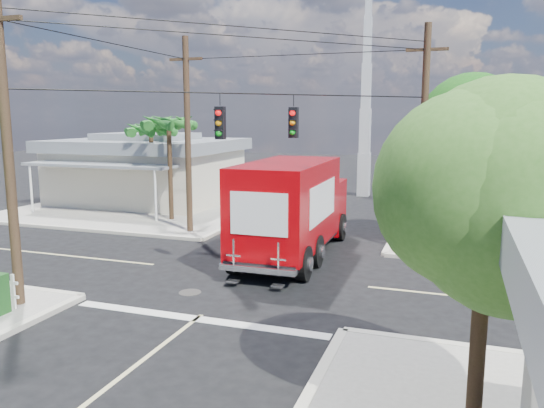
% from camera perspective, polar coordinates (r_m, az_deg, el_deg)
% --- Properties ---
extents(ground, '(120.00, 120.00, 0.00)m').
position_cam_1_polar(ground, '(18.64, -2.03, -7.64)').
color(ground, black).
rests_on(ground, ground).
extents(sidewalk_nw, '(14.12, 14.12, 0.14)m').
position_cam_1_polar(sidewalk_nw, '(32.95, -12.92, -0.27)').
color(sidewalk_nw, gray).
rests_on(sidewalk_nw, ground).
extents(road_markings, '(32.00, 32.00, 0.01)m').
position_cam_1_polar(road_markings, '(17.34, -3.81, -8.96)').
color(road_markings, beige).
rests_on(road_markings, ground).
extents(building_nw, '(10.80, 10.20, 4.30)m').
position_cam_1_polar(building_nw, '(34.59, -13.24, 3.76)').
color(building_nw, beige).
rests_on(building_nw, sidewalk_nw).
extents(radio_tower, '(0.80, 0.80, 17.00)m').
position_cam_1_polar(radio_tower, '(37.10, 10.03, 9.52)').
color(radio_tower, silver).
rests_on(radio_tower, ground).
extents(tree_ne_front, '(4.21, 4.14, 6.66)m').
position_cam_1_polar(tree_ne_front, '(23.39, 21.13, 7.07)').
color(tree_ne_front, '#422D1C').
rests_on(tree_ne_front, sidewalk_ne).
extents(tree_ne_back, '(3.77, 3.66, 5.82)m').
position_cam_1_polar(tree_ne_back, '(25.82, 26.70, 5.57)').
color(tree_ne_back, '#422D1C').
rests_on(tree_ne_back, sidewalk_ne).
extents(tree_se, '(3.67, 3.54, 5.62)m').
position_cam_1_polar(tree_se, '(9.49, 22.23, 0.13)').
color(tree_se, '#422D1C').
rests_on(tree_se, sidewalk_se).
extents(palm_nw_front, '(3.01, 3.08, 5.59)m').
position_cam_1_polar(palm_nw_front, '(27.87, -11.05, 8.36)').
color(palm_nw_front, '#422D1C').
rests_on(palm_nw_front, sidewalk_nw).
extents(palm_nw_back, '(3.01, 3.08, 5.19)m').
position_cam_1_polar(palm_nw_back, '(30.19, -12.90, 7.65)').
color(palm_nw_back, '#422D1C').
rests_on(palm_nw_back, sidewalk_nw).
extents(utility_poles, '(12.00, 10.68, 9.00)m').
position_cam_1_polar(utility_poles, '(19.93, -4.72, 7.10)').
color(utility_poles, '#473321').
rests_on(utility_poles, ground).
extents(vending_boxes, '(1.90, 0.50, 1.10)m').
position_cam_1_polar(vending_boxes, '(23.31, 18.84, -2.93)').
color(vending_boxes, '#AE1F15').
rests_on(vending_boxes, sidewalk_ne).
extents(delivery_truck, '(2.94, 8.82, 3.79)m').
position_cam_1_polar(delivery_truck, '(20.70, 2.28, -0.45)').
color(delivery_truck, black).
rests_on(delivery_truck, ground).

